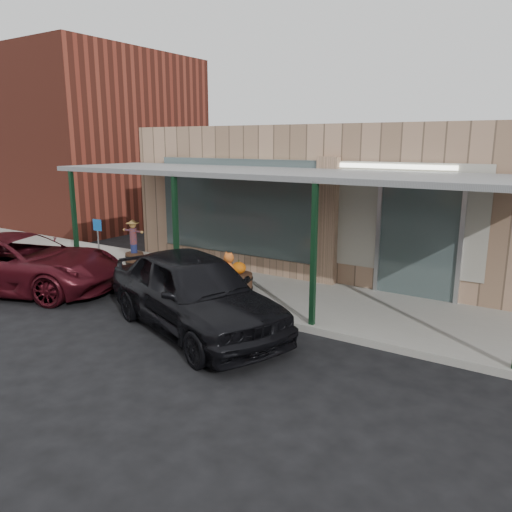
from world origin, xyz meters
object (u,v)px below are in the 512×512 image
Objects in this scene: barrel_scarecrow at (134,249)px; car_maroon at (21,263)px; handicap_sign at (98,239)px; parked_sedan at (194,292)px; barrel_pumpkin at (239,280)px.

barrel_scarecrow reaches higher than car_maroon.
parked_sedan is at bearing -19.86° from handicap_sign.
barrel_scarecrow is at bearing 172.46° from barrel_pumpkin.
barrel_pumpkin is 5.64m from car_maroon.
handicap_sign is at bearing -65.08° from barrel_scarecrow.
handicap_sign is at bearing -43.01° from car_maroon.
handicap_sign reaches higher than barrel_pumpkin.
parked_sedan reaches higher than car_maroon.
handicap_sign is 0.29× the size of car_maroon.
parked_sedan is 5.54m from car_maroon.
car_maroon is at bearing -113.15° from handicap_sign.
handicap_sign is (0.00, -1.29, 0.52)m from barrel_scarecrow.
parked_sedan is (4.78, -2.89, 0.21)m from barrel_scarecrow.
parked_sedan is (4.78, -1.60, -0.32)m from handicap_sign.
barrel_scarecrow is 5.59m from parked_sedan.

